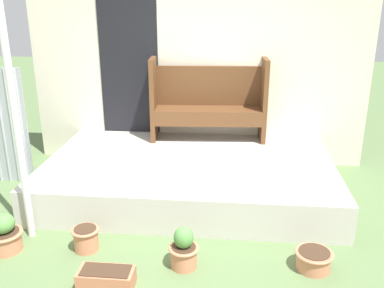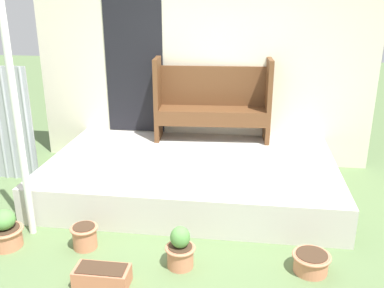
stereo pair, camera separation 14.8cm
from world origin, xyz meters
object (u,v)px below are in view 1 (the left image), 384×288
flower_pot_far_right (314,259)px  flower_pot_right (184,250)px  support_post (16,122)px  bench (208,99)px  flower_pot_left (4,235)px  flower_pot_middle (86,238)px  planter_box_rect (106,278)px

flower_pot_far_right → flower_pot_right: bearing=-176.1°
support_post → bench: bearing=50.6°
bench → flower_pot_left: bench is taller
flower_pot_far_right → flower_pot_middle: bearing=177.4°
support_post → flower_pot_far_right: (2.71, -0.28, -1.09)m
bench → flower_pot_far_right: bearing=-68.5°
bench → flower_pot_middle: 2.54m
flower_pot_left → planter_box_rect: size_ratio=0.83×
flower_pot_right → bench: bearing=88.5°
flower_pot_far_right → flower_pot_left: bearing=179.8°
flower_pot_middle → flower_pot_far_right: flower_pot_middle is taller
flower_pot_middle → flower_pot_far_right: 2.08m
flower_pot_left → planter_box_rect: bearing=-21.2°
support_post → flower_pot_far_right: bearing=-5.9°
support_post → flower_pot_left: (-0.12, -0.27, -1.02)m
flower_pot_left → flower_pot_middle: 0.76m
bench → support_post: bearing=-133.2°
flower_pot_middle → flower_pot_left: bearing=-173.6°
flower_pot_left → planter_box_rect: 1.18m
flower_pot_left → flower_pot_right: 1.70m
bench → planter_box_rect: bench is taller
flower_pot_middle → planter_box_rect: 0.62m
planter_box_rect → bench: bearing=76.1°
flower_pot_right → planter_box_rect: 0.70m
support_post → flower_pot_right: support_post is taller
flower_pot_left → flower_pot_right: bearing=-3.0°
bench → flower_pot_middle: size_ratio=5.86×
support_post → flower_pot_right: size_ratio=6.05×
flower_pot_middle → flower_pot_right: bearing=-10.4°
flower_pot_right → flower_pot_far_right: 1.14m
support_post → planter_box_rect: 1.63m
flower_pot_right → flower_pot_far_right: (1.14, 0.08, -0.07)m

